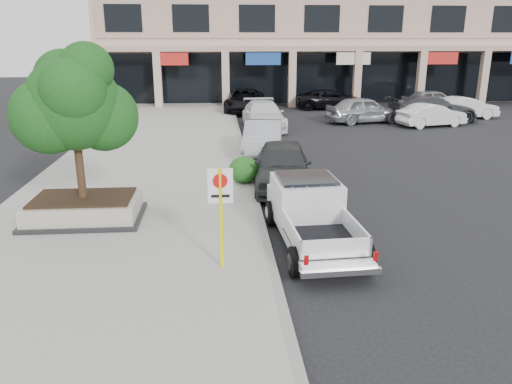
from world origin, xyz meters
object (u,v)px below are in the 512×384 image
(curb_car_d, at_px, (245,101))
(lot_car_b, at_px, (432,115))
(no_parking_sign, at_px, (221,204))
(lot_car_f, at_px, (465,108))
(curb_car_b, at_px, (263,139))
(curb_car_c, at_px, (264,115))
(lot_car_e, at_px, (434,100))
(planter, at_px, (84,209))
(planter_tree, at_px, (80,103))
(curb_car_a, at_px, (283,165))
(lot_car_a, at_px, (364,110))
(lot_car_c, at_px, (433,109))
(lot_car_d, at_px, (331,99))
(pickup_truck, at_px, (314,216))

(curb_car_d, relative_size, lot_car_b, 1.39)
(no_parking_sign, relative_size, lot_car_f, 0.53)
(curb_car_b, bearing_deg, curb_car_c, 92.35)
(curb_car_c, height_order, lot_car_e, lot_car_e)
(planter, distance_m, planter_tree, 2.95)
(lot_car_f, bearing_deg, lot_car_b, 121.48)
(planter_tree, bearing_deg, curb_car_d, 75.45)
(curb_car_a, bearing_deg, planter, -145.95)
(lot_car_a, xyz_separation_m, lot_car_c, (4.33, -0.16, 0.00))
(planter, distance_m, lot_car_a, 21.20)
(planter, height_order, curb_car_c, curb_car_c)
(planter_tree, relative_size, curb_car_c, 0.74)
(no_parking_sign, height_order, lot_car_b, no_parking_sign)
(curb_car_a, bearing_deg, lot_car_e, 59.97)
(curb_car_c, relative_size, lot_car_c, 0.96)
(planter, bearing_deg, curb_car_b, 54.62)
(planter, height_order, lot_car_a, lot_car_a)
(planter_tree, relative_size, curb_car_b, 0.85)
(lot_car_b, relative_size, lot_car_c, 0.74)
(lot_car_c, relative_size, lot_car_e, 1.22)
(curb_car_d, bearing_deg, curb_car_c, -77.72)
(lot_car_a, bearing_deg, lot_car_e, -67.20)
(planter, bearing_deg, lot_car_c, 43.89)
(no_parking_sign, distance_m, lot_car_c, 24.10)
(lot_car_e, bearing_deg, lot_car_d, 70.67)
(lot_car_a, bearing_deg, lot_car_f, -93.49)
(no_parking_sign, bearing_deg, pickup_truck, 30.44)
(planter, bearing_deg, lot_car_b, 42.35)
(curb_car_d, distance_m, lot_car_a, 8.89)
(lot_car_c, relative_size, lot_car_d, 1.10)
(lot_car_b, xyz_separation_m, lot_car_c, (0.69, 1.50, 0.13))
(planter_tree, relative_size, curb_car_a, 0.84)
(no_parking_sign, distance_m, pickup_truck, 2.84)
(curb_car_c, height_order, lot_car_c, lot_car_c)
(curb_car_d, distance_m, lot_car_f, 14.77)
(lot_car_d, bearing_deg, planter_tree, 156.24)
(planter_tree, distance_m, lot_car_b, 22.41)
(curb_car_a, distance_m, lot_car_d, 20.87)
(lot_car_f, bearing_deg, no_parking_sign, 135.14)
(curb_car_c, bearing_deg, planter, -115.22)
(lot_car_b, bearing_deg, curb_car_a, 124.47)
(curb_car_b, distance_m, lot_car_c, 14.18)
(curb_car_c, relative_size, lot_car_f, 1.25)
(no_parking_sign, bearing_deg, lot_car_a, 65.68)
(lot_car_c, height_order, lot_car_d, lot_car_c)
(curb_car_c, distance_m, lot_car_b, 10.07)
(curb_car_c, distance_m, lot_car_d, 9.80)
(planter, distance_m, lot_car_f, 26.82)
(pickup_truck, height_order, lot_car_a, lot_car_a)
(curb_car_a, xyz_separation_m, curb_car_c, (0.45, 12.01, -0.03))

